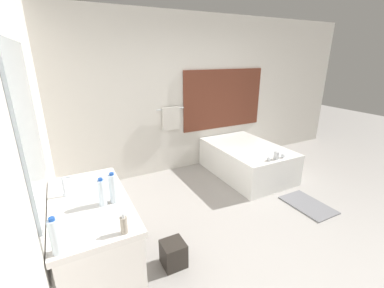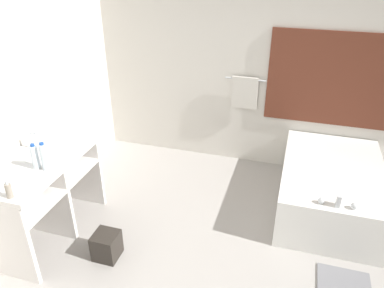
# 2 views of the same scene
# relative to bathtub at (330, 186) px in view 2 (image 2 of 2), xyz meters

# --- Properties ---
(wall_back_with_blinds) EXTENTS (7.40, 0.13, 2.70)m
(wall_back_with_blinds) POSITION_rel_bathtub_xyz_m (-0.78, 0.82, 1.05)
(wall_back_with_blinds) COLOR silver
(wall_back_with_blinds) RESTS_ON ground_plane
(vanity_counter) EXTENTS (0.62, 1.21, 0.87)m
(vanity_counter) POSITION_rel_bathtub_xyz_m (-2.69, -1.21, 0.33)
(vanity_counter) COLOR white
(vanity_counter) RESTS_ON ground_plane
(sink_faucet) EXTENTS (0.09, 0.04, 0.18)m
(sink_faucet) POSITION_rel_bathtub_xyz_m (-2.86, -1.05, 0.66)
(sink_faucet) COLOR silver
(sink_faucet) RESTS_ON vanity_counter
(bathtub) EXTENTS (1.04, 1.56, 0.65)m
(bathtub) POSITION_rel_bathtub_xyz_m (0.00, 0.00, 0.00)
(bathtub) COLOR white
(bathtub) RESTS_ON ground_plane
(water_bottle_2) EXTENTS (0.07, 0.07, 0.27)m
(water_bottle_2) POSITION_rel_bathtub_xyz_m (-2.50, -1.33, 0.70)
(water_bottle_2) COLOR white
(water_bottle_2) RESTS_ON vanity_counter
(water_bottle_3) EXTENTS (0.07, 0.07, 0.24)m
(water_bottle_3) POSITION_rel_bathtub_xyz_m (-2.59, -1.34, 0.69)
(water_bottle_3) COLOR white
(water_bottle_3) RESTS_ON vanity_counter
(soap_dispenser) EXTENTS (0.05, 0.05, 0.15)m
(soap_dispenser) POSITION_rel_bathtub_xyz_m (-2.52, -1.77, 0.64)
(soap_dispenser) COLOR gray
(soap_dispenser) RESTS_ON vanity_counter
(waste_bin) EXTENTS (0.23, 0.23, 0.26)m
(waste_bin) POSITION_rel_bathtub_xyz_m (-1.99, -1.36, -0.16)
(waste_bin) COLOR #2D2823
(waste_bin) RESTS_ON ground_plane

